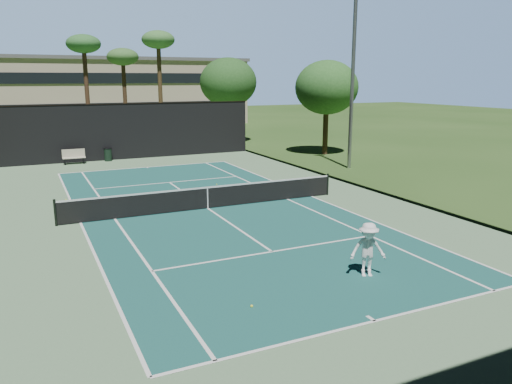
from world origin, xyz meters
TOP-DOWN VIEW (x-y plane):
  - ground at (0.00, 0.00)m, footprint 160.00×160.00m
  - apron_slab at (0.00, 0.00)m, footprint 18.00×32.00m
  - court_surface at (0.00, 0.00)m, footprint 10.97×23.77m
  - court_lines at (0.00, 0.00)m, footprint 11.07×23.87m
  - tennis_net at (0.00, 0.00)m, footprint 12.90×0.10m
  - fence at (0.00, 0.06)m, footprint 18.04×32.05m
  - player at (1.62, -9.46)m, footprint 1.21×0.96m
  - tennis_ball_a at (-2.38, -9.91)m, footprint 0.08×0.08m
  - tennis_ball_b at (-0.08, 1.32)m, footprint 0.06×0.06m
  - tennis_ball_c at (2.21, 4.70)m, footprint 0.07×0.07m
  - tennis_ball_d at (-5.68, 4.38)m, footprint 0.07×0.07m
  - park_bench at (-4.21, 15.35)m, footprint 1.50×0.45m
  - trash_bin at (-1.88, 15.67)m, footprint 0.56×0.56m
  - palm_a at (-2.00, 24.00)m, footprint 2.80×2.80m
  - palm_b at (1.50, 26.00)m, footprint 2.80×2.80m
  - palm_c at (4.00, 23.00)m, footprint 2.80×2.80m
  - decid_tree_a at (10.00, 22.00)m, footprint 5.12×5.12m
  - decid_tree_b at (14.00, 12.00)m, footprint 4.80×4.80m
  - campus_building at (0.00, 45.98)m, footprint 40.50×12.50m
  - light_pole at (12.00, 6.00)m, footprint 0.90×0.25m

SIDE VIEW (x-z plane):
  - ground at x=0.00m, z-range 0.00..0.00m
  - apron_slab at x=0.00m, z-range 0.00..0.01m
  - court_surface at x=0.00m, z-range 0.01..0.02m
  - court_lines at x=0.00m, z-range 0.02..0.02m
  - tennis_ball_b at x=-0.08m, z-range 0.00..0.06m
  - tennis_ball_c at x=2.21m, z-range 0.00..0.07m
  - tennis_ball_d at x=-5.68m, z-range 0.00..0.07m
  - tennis_ball_a at x=-2.38m, z-range 0.00..0.08m
  - trash_bin at x=-1.88m, z-range 0.01..0.95m
  - park_bench at x=-4.21m, z-range 0.03..1.06m
  - tennis_net at x=0.00m, z-range 0.01..1.11m
  - player at x=1.62m, z-range 0.00..1.65m
  - fence at x=0.00m, z-range -0.01..4.02m
  - campus_building at x=0.00m, z-range 0.06..8.36m
  - decid_tree_b at x=14.00m, z-range 1.51..8.65m
  - decid_tree_a at x=10.00m, z-range 1.61..9.23m
  - light_pole at x=12.00m, z-range 0.35..12.57m
  - palm_b at x=1.50m, z-range 3.15..11.57m
  - palm_a at x=-2.00m, z-range 3.53..12.85m
  - palm_c at x=4.00m, z-range 3.72..13.49m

